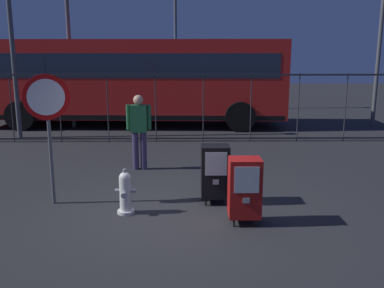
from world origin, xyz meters
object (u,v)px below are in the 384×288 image
at_px(pedestrian, 139,128).
at_px(street_light_far_left, 175,17).
at_px(street_light_near_right, 9,7).
at_px(fire_hydrant, 125,193).
at_px(stop_sign, 48,112).
at_px(newspaper_box_primary, 245,187).
at_px(newspaper_box_secondary, 215,171).
at_px(bus_far, 80,72).
at_px(bus_near, 134,77).
at_px(street_light_far_right, 383,1).

distance_m(pedestrian, street_light_far_left, 10.79).
height_order(street_light_near_right, street_light_far_left, street_light_far_left).
relative_size(fire_hydrant, stop_sign, 0.33).
bearing_deg(stop_sign, newspaper_box_primary, -15.79).
height_order(newspaper_box_primary, stop_sign, stop_sign).
relative_size(pedestrian, street_light_far_left, 0.24).
relative_size(newspaper_box_secondary, bus_far, 0.10).
relative_size(fire_hydrant, newspaper_box_primary, 0.73).
bearing_deg(newspaper_box_primary, pedestrian, 121.70).
bearing_deg(street_light_far_left, bus_near, -107.67).
height_order(fire_hydrant, street_light_far_right, street_light_far_right).
distance_m(bus_far, street_light_far_left, 4.91).
height_order(pedestrian, bus_far, bus_far).
xyz_separation_m(stop_sign, street_light_far_left, (1.84, 12.52, 2.51)).
height_order(newspaper_box_secondary, street_light_near_right, street_light_near_right).
bearing_deg(newspaper_box_secondary, street_light_far_left, 94.39).
relative_size(street_light_near_right, street_light_far_right, 0.89).
relative_size(newspaper_box_secondary, street_light_near_right, 0.15).
distance_m(pedestrian, bus_near, 6.10).
relative_size(fire_hydrant, street_light_far_right, 0.10).
distance_m(stop_sign, pedestrian, 2.63).
xyz_separation_m(fire_hydrant, street_light_near_right, (-4.13, 6.34, 3.51)).
xyz_separation_m(newspaper_box_secondary, pedestrian, (-1.54, 2.20, 0.38)).
height_order(stop_sign, bus_far, bus_far).
relative_size(newspaper_box_secondary, bus_near, 0.10).
bearing_deg(bus_near, bus_far, 127.95).
height_order(bus_far, street_light_far_left, street_light_far_left).
height_order(bus_near, street_light_far_right, street_light_far_right).
bearing_deg(newspaper_box_primary, street_light_far_right, 56.62).
bearing_deg(street_light_far_left, stop_sign, -98.35).
bearing_deg(street_light_near_right, street_light_far_right, 9.87).
xyz_separation_m(pedestrian, street_light_near_right, (-4.08, 3.66, 2.92)).
bearing_deg(pedestrian, bus_near, 97.51).
height_order(newspaper_box_secondary, street_light_far_left, street_light_far_left).
xyz_separation_m(bus_far, street_light_far_left, (4.27, 0.24, 2.40)).
distance_m(newspaper_box_secondary, bus_far, 13.39).
relative_size(stop_sign, street_light_far_left, 0.31).
xyz_separation_m(bus_near, street_light_far_right, (8.54, -0.28, 2.57)).
bearing_deg(newspaper_box_primary, stop_sign, 164.21).
xyz_separation_m(newspaper_box_secondary, street_light_near_right, (-5.62, 5.87, 3.29)).
height_order(bus_near, street_light_near_right, street_light_near_right).
xyz_separation_m(newspaper_box_primary, street_light_far_left, (-1.35, 13.42, 3.54)).
bearing_deg(bus_far, pedestrian, -70.71).
bearing_deg(street_light_far_right, stop_sign, -138.61).
bearing_deg(pedestrian, street_light_far_left, 86.78).
relative_size(bus_far, street_light_far_right, 1.42).
distance_m(newspaper_box_primary, bus_far, 14.37).
bearing_deg(pedestrian, fire_hydrant, -88.86).
xyz_separation_m(stop_sign, street_light_far_right, (9.00, 7.94, 2.68)).
bearing_deg(newspaper_box_primary, street_light_near_right, 131.53).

